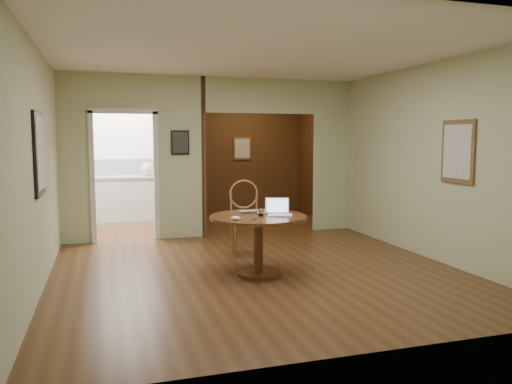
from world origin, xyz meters
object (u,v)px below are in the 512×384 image
object	(u,v)px
dining_table	(258,231)
chair	(245,214)
closed_laptop	(255,212)
open_laptop	(279,210)

from	to	relation	value
dining_table	chair	bearing A→B (deg)	83.16
closed_laptop	dining_table	bearing A→B (deg)	-96.53
chair	closed_laptop	world-z (taller)	chair
chair	open_laptop	distance (m)	1.10
dining_table	chair	xyz separation A→B (m)	(0.13, 1.05, 0.06)
open_laptop	closed_laptop	bearing A→B (deg)	154.86
open_laptop	closed_laptop	distance (m)	0.34
chair	closed_laptop	bearing A→B (deg)	-89.68
chair	open_laptop	world-z (taller)	chair
dining_table	chair	size ratio (longest dim) A/B	1.09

